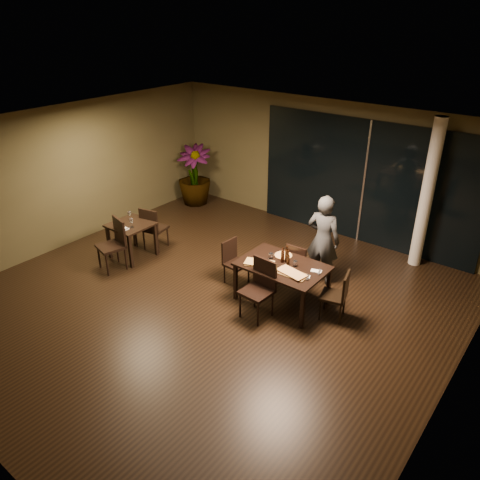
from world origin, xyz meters
name	(u,v)px	position (x,y,z in m)	size (l,w,h in m)	color
ground	(210,302)	(0.00, 0.00, 0.00)	(8.00, 8.00, 0.00)	black
wall_back	(326,166)	(0.00, 4.05, 1.50)	(8.00, 0.10, 3.00)	#463F25
wall_left	(65,177)	(-4.05, 0.00, 1.50)	(0.10, 8.00, 3.00)	#463F25
wall_right	(465,315)	(4.05, 0.00, 1.50)	(0.10, 8.00, 3.00)	#463F25
ceiling	(204,135)	(0.00, 0.00, 3.02)	(8.00, 8.00, 0.04)	silver
window_panel	(365,183)	(1.00, 3.96, 1.35)	(5.00, 0.06, 2.70)	black
column	(427,195)	(2.40, 3.65, 1.50)	(0.24, 0.24, 3.00)	white
main_table	(282,269)	(1.00, 0.80, 0.68)	(1.50, 1.00, 0.75)	black
side_table	(131,229)	(-2.40, 0.30, 0.62)	(0.80, 0.80, 0.75)	black
chair_main_far	(298,263)	(0.95, 1.42, 0.49)	(0.42, 0.42, 0.88)	black
chair_main_near	(260,285)	(0.92, 0.25, 0.57)	(0.50, 0.50, 1.03)	black
chair_main_left	(233,259)	(-0.10, 0.81, 0.48)	(0.42, 0.42, 0.86)	black
chair_main_right	(338,293)	(2.01, 0.96, 0.49)	(0.50, 0.50, 0.88)	black
chair_side_far	(152,226)	(-2.30, 0.79, 0.54)	(0.53, 0.53, 0.97)	black
chair_side_near	(115,241)	(-2.29, -0.21, 0.58)	(0.59, 0.59, 1.04)	black
diner	(323,240)	(1.19, 1.86, 0.88)	(0.59, 0.40, 1.75)	#323538
potted_plant	(194,175)	(-3.40, 3.29, 0.78)	(0.85, 0.85, 1.56)	#1F4517
pizza_board_left	(259,264)	(0.67, 0.58, 0.76)	(0.50, 0.25, 0.01)	#493217
pizza_board_right	(292,274)	(1.29, 0.63, 0.76)	(0.55, 0.28, 0.01)	#4D3418
oblong_pizza_left	(259,263)	(0.67, 0.58, 0.77)	(0.48, 0.23, 0.02)	#690A09
oblong_pizza_right	(292,273)	(1.29, 0.63, 0.77)	(0.49, 0.23, 0.02)	maroon
round_pizza	(283,256)	(0.83, 1.08, 0.76)	(0.31, 0.31, 0.01)	red
bottle_a	(283,255)	(0.94, 0.89, 0.89)	(0.06, 0.06, 0.28)	black
bottle_b	(288,259)	(1.07, 0.86, 0.87)	(0.05, 0.05, 0.25)	black
bottle_c	(287,254)	(0.99, 0.94, 0.90)	(0.07, 0.07, 0.31)	black
tumbler_left	(271,256)	(0.71, 0.87, 0.80)	(0.08, 0.08, 0.10)	white
tumbler_right	(295,263)	(1.19, 0.90, 0.80)	(0.08, 0.08, 0.10)	white
napkin_near	(305,276)	(1.50, 0.69, 0.76)	(0.18, 0.10, 0.01)	white
napkin_far	(316,271)	(1.57, 0.96, 0.76)	(0.18, 0.10, 0.01)	white
wine_glass_a	(130,216)	(-2.56, 0.43, 0.84)	(0.08, 0.08, 0.19)	white
wine_glass_b	(131,223)	(-2.25, 0.21, 0.85)	(0.08, 0.08, 0.19)	white
side_napkin	(125,228)	(-2.31, 0.07, 0.76)	(0.18, 0.11, 0.01)	white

